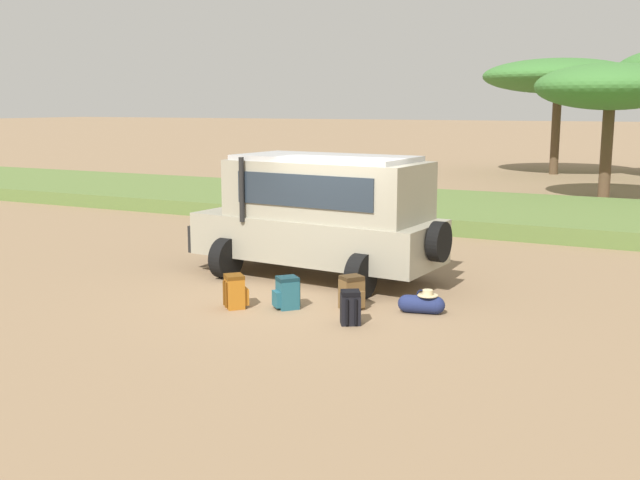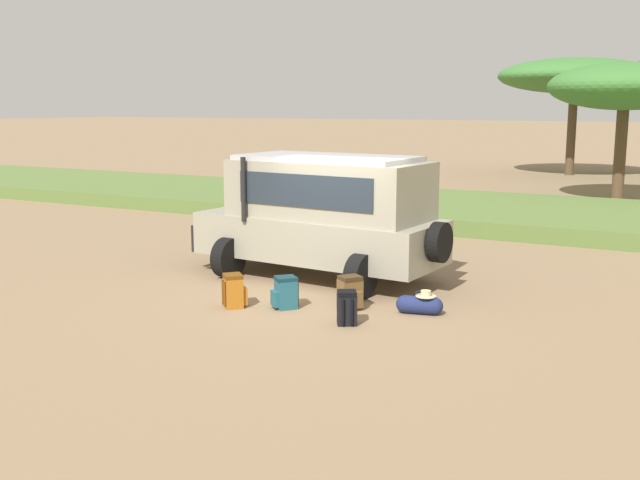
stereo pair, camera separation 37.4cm
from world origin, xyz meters
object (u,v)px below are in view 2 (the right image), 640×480
object	(u,v)px
backpack_beside_front_wheel	(234,291)
duffel_bag_low_black_case	(420,305)
backpack_cluster_center	(350,293)
backpack_near_rear_wheel	(285,293)
safari_vehicle	(323,214)
backpack_outermost	(347,308)
acacia_tree_left_mid	(625,87)
acacia_tree_far_left	(575,76)

from	to	relation	value
backpack_beside_front_wheel	duffel_bag_low_black_case	world-z (taller)	backpack_beside_front_wheel
backpack_cluster_center	backpack_near_rear_wheel	world-z (taller)	backpack_cluster_center
safari_vehicle	backpack_outermost	size ratio (longest dim) A/B	10.02
safari_vehicle	acacia_tree_left_mid	world-z (taller)	acacia_tree_left_mid
duffel_bag_low_black_case	backpack_cluster_center	bearing A→B (deg)	-166.60
safari_vehicle	duffel_bag_low_black_case	world-z (taller)	safari_vehicle
backpack_near_rear_wheel	acacia_tree_far_left	world-z (taller)	acacia_tree_far_left
backpack_cluster_center	acacia_tree_far_left	world-z (taller)	acacia_tree_far_left
backpack_near_rear_wheel	backpack_outermost	size ratio (longest dim) A/B	1.01
backpack_beside_front_wheel	backpack_cluster_center	distance (m)	1.98
duffel_bag_low_black_case	acacia_tree_far_left	size ratio (longest dim) A/B	0.10
backpack_outermost	backpack_cluster_center	bearing A→B (deg)	112.51
safari_vehicle	duffel_bag_low_black_case	size ratio (longest dim) A/B	7.06
safari_vehicle	backpack_cluster_center	distance (m)	2.56
acacia_tree_left_mid	backpack_outermost	bearing A→B (deg)	-95.58
backpack_cluster_center	acacia_tree_far_left	xyz separation A→B (m)	(-1.30, 27.46, 4.51)
backpack_outermost	acacia_tree_far_left	bearing A→B (deg)	93.33
safari_vehicle	backpack_near_rear_wheel	bearing A→B (deg)	-77.92
safari_vehicle	acacia_tree_left_mid	distance (m)	16.27
acacia_tree_far_left	backpack_outermost	bearing A→B (deg)	-86.67
backpack_outermost	safari_vehicle	bearing A→B (deg)	124.61
acacia_tree_far_left	acacia_tree_left_mid	size ratio (longest dim) A/B	1.31
duffel_bag_low_black_case	safari_vehicle	bearing A→B (deg)	149.47
acacia_tree_far_left	acacia_tree_left_mid	world-z (taller)	acacia_tree_far_left
backpack_beside_front_wheel	acacia_tree_far_left	bearing A→B (deg)	88.98
backpack_outermost	acacia_tree_left_mid	world-z (taller)	acacia_tree_left_mid
acacia_tree_far_left	backpack_cluster_center	bearing A→B (deg)	-87.29
backpack_beside_front_wheel	backpack_near_rear_wheel	size ratio (longest dim) A/B	1.05
safari_vehicle	backpack_beside_front_wheel	xyz separation A→B (m)	(-0.31, -2.65, -1.02)
backpack_outermost	duffel_bag_low_black_case	size ratio (longest dim) A/B	0.71
backpack_near_rear_wheel	safari_vehicle	bearing A→B (deg)	102.08
backpack_outermost	acacia_tree_left_mid	bearing A→B (deg)	84.42
backpack_near_rear_wheel	acacia_tree_far_left	bearing A→B (deg)	90.62
backpack_beside_front_wheel	safari_vehicle	bearing A→B (deg)	83.24
duffel_bag_low_black_case	acacia_tree_left_mid	xyz separation A→B (m)	(0.99, 17.18, 3.86)
duffel_bag_low_black_case	acacia_tree_far_left	distance (m)	27.69
backpack_cluster_center	acacia_tree_left_mid	bearing A→B (deg)	83.04
acacia_tree_far_left	backpack_near_rear_wheel	bearing A→B (deg)	-89.38
backpack_near_rear_wheel	acacia_tree_left_mid	size ratio (longest dim) A/B	0.10
backpack_beside_front_wheel	backpack_cluster_center	size ratio (longest dim) A/B	1.01
backpack_near_rear_wheel	acacia_tree_far_left	size ratio (longest dim) A/B	0.07
backpack_near_rear_wheel	duffel_bag_low_black_case	xyz separation A→B (m)	(2.14, 0.74, -0.11)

